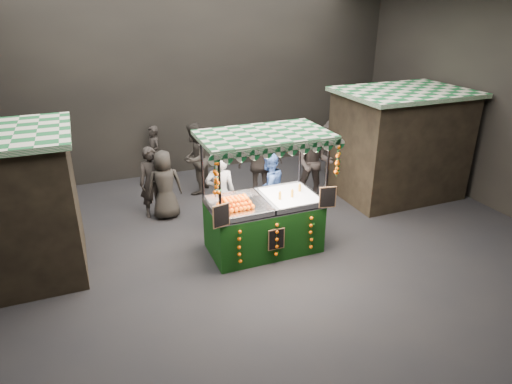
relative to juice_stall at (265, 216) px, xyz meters
name	(u,v)px	position (x,y,z in m)	size (l,w,h in m)	color
ground	(254,255)	(-0.28, -0.13, -0.73)	(12.00, 12.00, 0.00)	black
market_hall	(253,77)	(-0.28, -0.13, 2.65)	(12.10, 10.10, 5.05)	black
neighbour_stall_right	(399,143)	(4.12, 1.37, 0.57)	(3.00, 2.20, 2.60)	black
juice_stall	(265,216)	(0.00, 0.00, 0.00)	(2.44, 1.43, 2.36)	black
vendor_grey	(220,193)	(-0.54, 1.09, 0.11)	(0.71, 0.57, 1.70)	gray
vendor_blue	(269,188)	(0.53, 1.03, 0.08)	(0.95, 0.84, 1.63)	#2B488A
shopper_0	(153,182)	(-1.73, 2.32, 0.08)	(0.59, 0.39, 1.62)	black
shopper_1	(314,163)	(2.03, 1.78, 0.20)	(1.14, 1.07, 1.87)	#2E2725
shopper_2	(260,163)	(0.85, 2.28, 0.19)	(1.12, 0.57, 1.84)	#2A2522
shopper_3	(332,147)	(3.38, 3.22, 0.03)	(1.14, 0.94, 1.53)	#2D2825
shopper_4	(165,185)	(-1.50, 2.12, 0.05)	(0.80, 0.55, 1.57)	black
shopper_5	(370,147)	(4.22, 2.61, 0.11)	(0.76, 1.62, 1.68)	#2A2422
shopper_6	(154,154)	(-1.32, 4.47, 0.02)	(0.49, 0.62, 1.50)	black
shopper_7	(195,159)	(-0.51, 3.26, 0.17)	(1.06, 1.11, 1.80)	#2B2722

